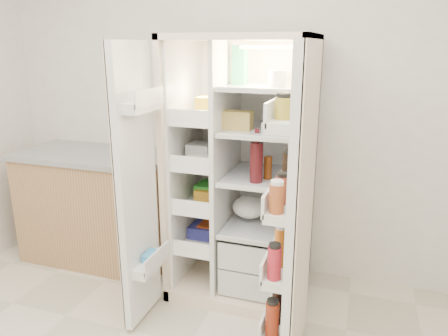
% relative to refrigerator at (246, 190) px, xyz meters
% --- Properties ---
extents(wall_back, '(4.00, 0.02, 2.70)m').
position_rel_refrigerator_xyz_m(wall_back, '(-0.13, 0.35, 0.61)').
color(wall_back, silver).
rests_on(wall_back, floor).
extents(refrigerator, '(0.92, 0.70, 1.80)m').
position_rel_refrigerator_xyz_m(refrigerator, '(0.00, 0.00, 0.00)').
color(refrigerator, beige).
rests_on(refrigerator, floor).
extents(freezer_door, '(0.15, 0.40, 1.72)m').
position_rel_refrigerator_xyz_m(freezer_door, '(-0.51, -0.60, 0.15)').
color(freezer_door, silver).
rests_on(freezer_door, floor).
extents(fridge_door, '(0.17, 0.58, 1.72)m').
position_rel_refrigerator_xyz_m(fridge_door, '(0.47, -0.70, 0.13)').
color(fridge_door, silver).
rests_on(fridge_door, floor).
extents(kitchen_counter, '(1.25, 0.67, 0.91)m').
position_rel_refrigerator_xyz_m(kitchen_counter, '(-1.26, 0.04, -0.29)').
color(kitchen_counter, '#A58152').
rests_on(kitchen_counter, floor).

